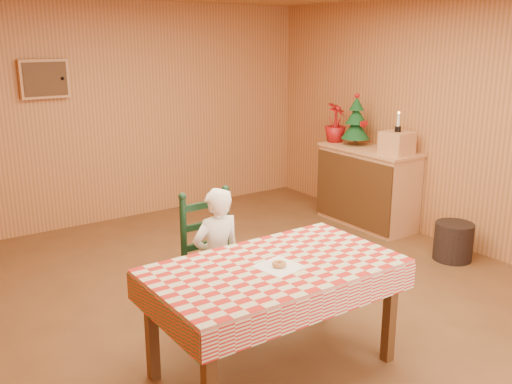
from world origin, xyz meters
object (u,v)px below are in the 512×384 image
dining_table (274,276)px  shelf_unit (367,187)px  christmas_tree (356,122)px  crate (397,143)px  ladder_chair (213,264)px  storage_bin (453,241)px  seated_child (217,259)px

dining_table → shelf_unit: (2.77, 1.85, -0.22)m
dining_table → christmas_tree: 3.52m
crate → christmas_tree: bearing=90.0°
ladder_chair → shelf_unit: size_ratio=0.87×
dining_table → crate: 3.16m
shelf_unit → christmas_tree: christmas_tree is taller
shelf_unit → dining_table: bearing=-146.2°
storage_bin → shelf_unit: bearing=85.8°
shelf_unit → crate: crate is taller
shelf_unit → christmas_tree: bearing=88.0°
seated_child → storage_bin: size_ratio=2.92×
dining_table → storage_bin: dining_table is taller
shelf_unit → storage_bin: (-0.10, -1.31, -0.27)m
seated_child → dining_table: bearing=90.0°
shelf_unit → christmas_tree: (0.01, 0.25, 0.74)m
seated_child → crate: size_ratio=3.75×
dining_table → storage_bin: (2.67, 0.54, -0.49)m
dining_table → ladder_chair: 0.81m
dining_table → christmas_tree: christmas_tree is taller
dining_table → seated_child: seated_child is taller
dining_table → crate: bearing=27.6°
shelf_unit → storage_bin: bearing=-94.2°
ladder_chair → crate: size_ratio=3.60×
dining_table → crate: size_ratio=5.52×
seated_child → crate: crate is taller
shelf_unit → crate: (0.01, -0.40, 0.59)m
christmas_tree → storage_bin: (-0.11, -1.56, -1.02)m
dining_table → ladder_chair: size_ratio=1.53×
crate → storage_bin: crate is taller
ladder_chair → storage_bin: bearing=-5.2°
ladder_chair → shelf_unit: 2.97m
seated_child → christmas_tree: (2.78, 1.37, 0.65)m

